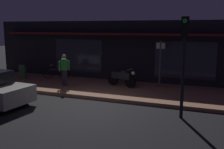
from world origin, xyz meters
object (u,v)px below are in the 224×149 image
person_photographer (64,69)px  trash_bin (23,71)px  traffic_light_pole (184,49)px  sign_post (160,61)px  motorcycle (122,77)px  bicycle_parked (56,73)px

person_photographer → trash_bin: (-3.51, 0.88, -0.41)m
trash_bin → traffic_light_pole: bearing=-18.8°
sign_post → trash_bin: bearing=-175.5°
motorcycle → person_photographer: 3.07m
person_photographer → sign_post: size_ratio=0.70×
bicycle_parked → person_photographer: size_ratio=0.93×
bicycle_parked → sign_post: bearing=-0.3°
motorcycle → traffic_light_pole: 5.26m
motorcycle → trash_bin: 6.40m
bicycle_parked → traffic_light_pole: bearing=-26.9°
bicycle_parked → trash_bin: size_ratio=1.67×
trash_bin → traffic_light_pole: 10.63m
sign_post → trash_bin: (-8.27, -0.66, -0.89)m
motorcycle → bicycle_parked: size_ratio=1.08×
sign_post → traffic_light_pole: bearing=-67.8°
motorcycle → person_photographer: (-2.88, -0.97, 0.38)m
bicycle_parked → traffic_light_pole: traffic_light_pole is taller
person_photographer → sign_post: (4.76, 1.54, 0.48)m
motorcycle → bicycle_parked: motorcycle is taller
bicycle_parked → traffic_light_pole: size_ratio=0.43×
bicycle_parked → sign_post: sign_post is taller
person_photographer → motorcycle: bearing=18.7°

